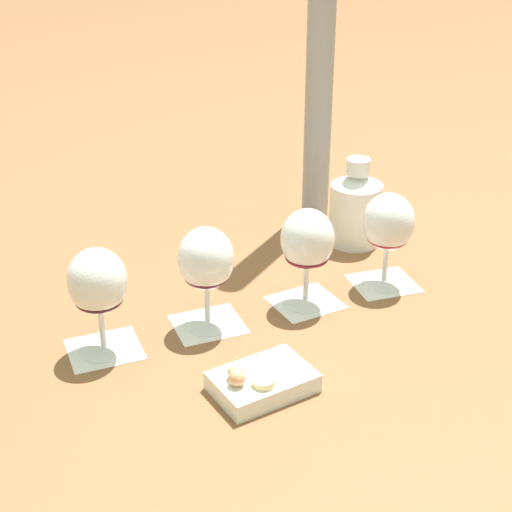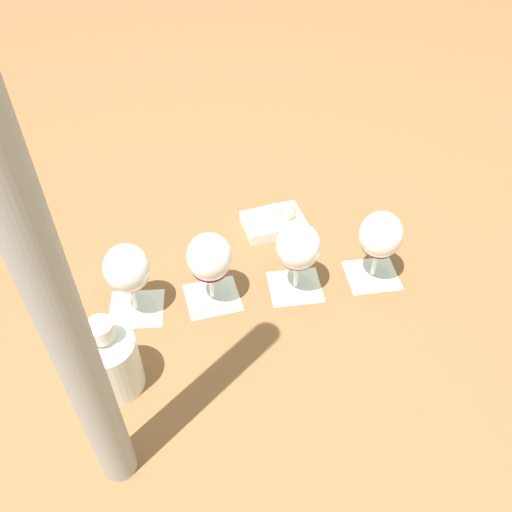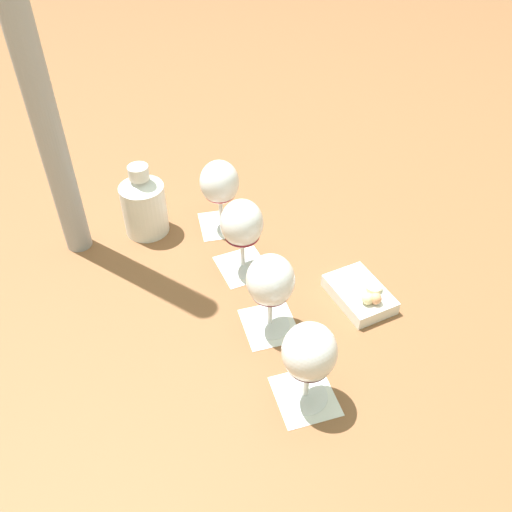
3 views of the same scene
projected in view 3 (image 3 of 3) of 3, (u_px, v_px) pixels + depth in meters
ground_plane at (255, 296)px, 1.04m from camera, size 8.00×8.00×0.00m
tasting_card_0 at (222, 224)px, 1.21m from camera, size 0.12×0.12×0.00m
tasting_card_1 at (243, 266)px, 1.10m from camera, size 0.13×0.13×0.00m
tasting_card_2 at (270, 325)px, 0.98m from camera, size 0.13×0.12×0.00m
tasting_card_3 at (305, 396)px, 0.87m from camera, size 0.13×0.12×0.00m
wine_glass_0 at (220, 186)px, 1.14m from camera, size 0.08×0.08×0.16m
wine_glass_1 at (242, 226)px, 1.03m from camera, size 0.08×0.08×0.16m
wine_glass_2 at (271, 284)px, 0.92m from camera, size 0.08×0.08×0.16m
wine_glass_3 at (309, 355)px, 0.80m from camera, size 0.08×0.08×0.16m
ceramic_vase at (144, 204)px, 1.15m from camera, size 0.09×0.09×0.16m
snack_dish at (361, 295)px, 1.02m from camera, size 0.16×0.14×0.05m
umbrella_pole at (20, 30)px, 0.86m from camera, size 0.05×0.05×0.89m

